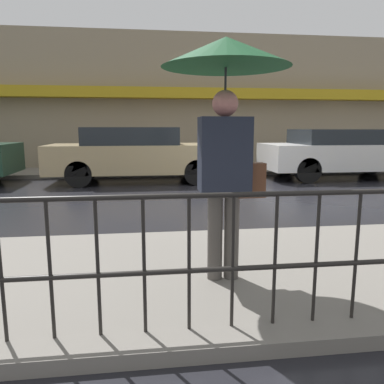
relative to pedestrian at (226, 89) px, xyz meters
The scene contains 8 objects.
ground_plane 5.26m from the pedestrian, 74.25° to the left, with size 80.00×80.00×0.00m, color black.
sidewalk_near 2.19m from the pedestrian, 10.66° to the left, with size 28.00×2.65×0.11m.
sidewalk_far 9.29m from the pedestrian, 81.53° to the left, with size 28.00×2.13×0.11m.
lane_marking 5.26m from the pedestrian, 74.25° to the left, with size 25.20×0.12×0.01m.
building_storefront 10.32m from the pedestrian, 82.50° to the left, with size 28.00×0.85×4.66m.
pedestrian is the anchor object (origin of this frame).
car_tan 7.11m from the pedestrian, 97.07° to the left, with size 4.69×1.77×1.46m.
car_white 8.61m from the pedestrian, 54.75° to the left, with size 4.52×1.88×1.40m.
Camera 1 is at (-2.03, -7.92, 1.45)m, focal length 35.00 mm.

